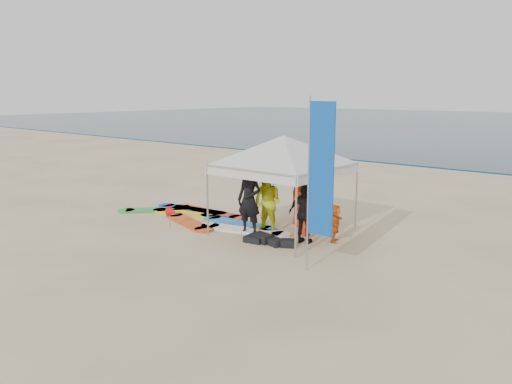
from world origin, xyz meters
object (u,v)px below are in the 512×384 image
object	(u,v)px
marker_pennant	(172,212)
person_orange_a	(305,207)
person_orange_b	(305,196)
canopy_tent	(284,136)
feather_flag	(320,172)
person_black_a	(249,200)
person_seated	(335,223)
person_black_b	(305,214)
person_yellow	(268,203)
surfboard_spread	(202,217)

from	to	relation	value
marker_pennant	person_orange_a	bearing A→B (deg)	28.94
person_orange_a	person_orange_b	distance (m)	0.81
canopy_tent	feather_flag	xyz separation A→B (m)	(2.46, -2.03, -0.48)
person_black_a	person_seated	size ratio (longest dim) A/B	1.95
canopy_tent	marker_pennant	distance (m)	3.92
person_orange_a	person_orange_b	xyz separation A→B (m)	(-0.45, 0.66, 0.14)
person_black_a	person_seated	distance (m)	2.42
person_orange_a	person_black_b	world-z (taller)	person_orange_a
person_yellow	canopy_tent	bearing A→B (deg)	34.43
person_black_a	marker_pennant	world-z (taller)	person_black_a
person_orange_b	marker_pennant	size ratio (longest dim) A/B	2.97
person_seated	canopy_tent	size ratio (longest dim) A/B	0.24
person_black_a	person_yellow	world-z (taller)	person_black_a
person_black_b	person_seated	world-z (taller)	person_black_b
marker_pennant	person_black_a	bearing A→B (deg)	24.11
canopy_tent	marker_pennant	size ratio (longest dim) A/B	6.51
feather_flag	canopy_tent	bearing A→B (deg)	140.43
person_orange_a	person_seated	size ratio (longest dim) A/B	1.61
person_orange_b	feather_flag	distance (m)	3.99
person_black_b	surfboard_spread	world-z (taller)	person_black_b
person_seated	marker_pennant	bearing A→B (deg)	87.99
person_black_a	canopy_tent	world-z (taller)	canopy_tent
person_orange_a	feather_flag	bearing A→B (deg)	148.77
feather_flag	person_orange_b	bearing A→B (deg)	128.49
person_orange_a	feather_flag	distance (m)	3.31
feather_flag	surfboard_spread	bearing A→B (deg)	161.48
person_orange_b	surfboard_spread	world-z (taller)	person_orange_b
surfboard_spread	person_yellow	bearing A→B (deg)	-1.06
marker_pennant	surfboard_spread	bearing A→B (deg)	98.43
person_black_a	person_orange_a	distance (m)	1.55
surfboard_spread	person_black_b	bearing A→B (deg)	-2.31
person_yellow	canopy_tent	world-z (taller)	canopy_tent
person_yellow	person_black_b	size ratio (longest dim) A/B	1.11
person_orange_b	marker_pennant	bearing A→B (deg)	33.69
person_orange_b	surfboard_spread	bearing A→B (deg)	12.67
person_seated	person_black_b	bearing A→B (deg)	114.22
person_orange_a	person_seated	xyz separation A→B (m)	(0.96, -0.01, -0.31)
feather_flag	marker_pennant	xyz separation A→B (m)	(-5.26, 0.44, -1.75)
person_black_a	person_yellow	distance (m)	0.52
person_orange_b	marker_pennant	distance (m)	3.87
person_orange_a	marker_pennant	size ratio (longest dim) A/B	2.53
person_yellow	feather_flag	distance (m)	3.59
person_black_b	person_black_a	bearing A→B (deg)	0.90
person_seated	marker_pennant	size ratio (longest dim) A/B	1.57
person_yellow	person_orange_b	xyz separation A→B (m)	(0.46, 1.17, 0.07)
person_yellow	canopy_tent	distance (m)	1.90
person_orange_a	person_orange_b	size ratio (longest dim) A/B	0.85
person_orange_a	feather_flag	size ratio (longest dim) A/B	0.42
person_orange_a	person_orange_b	world-z (taller)	person_orange_b
canopy_tent	feather_flag	world-z (taller)	feather_flag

